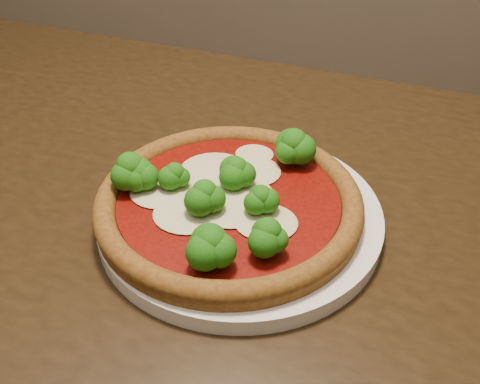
# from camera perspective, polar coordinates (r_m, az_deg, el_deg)

# --- Properties ---
(dining_table) EXTENTS (1.40, 0.91, 0.75)m
(dining_table) POSITION_cam_1_polar(r_m,az_deg,el_deg) (0.67, -1.51, -7.31)
(dining_table) COLOR black
(dining_table) RESTS_ON floor
(plate) EXTENTS (0.30, 0.30, 0.02)m
(plate) POSITION_cam_1_polar(r_m,az_deg,el_deg) (0.57, 0.00, -2.48)
(plate) COLOR silver
(plate) RESTS_ON dining_table
(pizza) EXTENTS (0.28, 0.28, 0.06)m
(pizza) POSITION_cam_1_polar(r_m,az_deg,el_deg) (0.55, -1.50, -0.65)
(pizza) COLOR brown
(pizza) RESTS_ON plate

